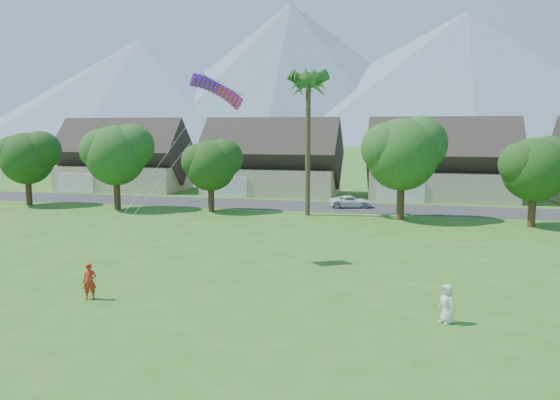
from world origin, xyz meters
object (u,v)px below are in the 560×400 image
(kite_flyer, at_px, (90,281))
(parked_car, at_px, (351,202))
(parafoil_kite, at_px, (218,88))
(watcher, at_px, (447,304))

(kite_flyer, bearing_deg, parked_car, 54.11)
(kite_flyer, xyz_separation_m, parked_car, (8.25, 31.20, -0.26))
(parafoil_kite, bearing_deg, watcher, -52.94)
(kite_flyer, relative_size, parafoil_kite, 0.50)
(kite_flyer, relative_size, parked_car, 0.41)
(watcher, xyz_separation_m, parked_car, (-7.14, 30.54, -0.22))
(kite_flyer, bearing_deg, parafoil_kite, 48.04)
(watcher, distance_m, parafoil_kite, 17.03)
(watcher, bearing_deg, parafoil_kite, -157.66)
(kite_flyer, xyz_separation_m, parafoil_kite, (3.18, 8.33, 9.02))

